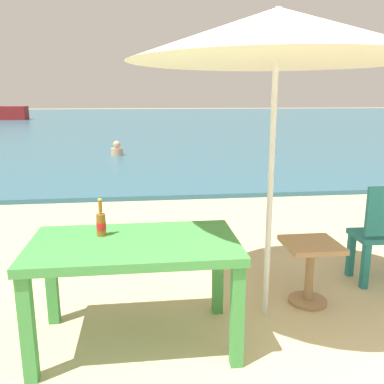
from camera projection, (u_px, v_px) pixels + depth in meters
The scene contains 6 objects.
sea_water at pixel (158, 119), 31.18m from camera, with size 120.00×50.00×0.08m, color #2D6075.
picnic_table_green at pixel (135, 256), 2.79m from camera, with size 1.40×0.80×0.76m.
beer_bottle_amber at pixel (101, 223), 2.85m from camera, with size 0.07×0.07×0.26m.
patio_umbrella at pixel (277, 35), 2.82m from camera, with size 2.10×2.10×2.30m.
side_table_wood at pixel (310, 264), 3.41m from camera, with size 0.44×0.44×0.54m.
swimmer_person at pixel (117, 150), 11.62m from camera, with size 0.34×0.34×0.41m.
Camera 1 is at (-1.21, -1.72, 1.71)m, focal length 38.42 mm.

